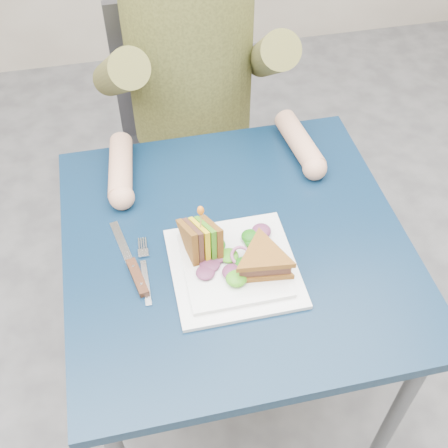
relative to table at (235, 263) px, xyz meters
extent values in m
plane|color=#545457|center=(0.00, 0.00, -0.65)|extent=(4.00, 4.00, 0.00)
cube|color=black|center=(0.00, 0.00, 0.06)|extent=(0.75, 0.75, 0.03)
cylinder|color=#595B5E|center=(0.32, -0.32, -0.30)|extent=(0.04, 0.04, 0.70)
cylinder|color=#595B5E|center=(-0.32, 0.32, -0.30)|extent=(0.04, 0.04, 0.70)
cylinder|color=#595B5E|center=(0.32, 0.32, -0.30)|extent=(0.04, 0.04, 0.70)
cube|color=#47474C|center=(0.00, 0.57, -0.20)|extent=(0.42, 0.40, 0.04)
cube|color=#47474C|center=(0.00, 0.75, 0.05)|extent=(0.42, 0.03, 0.46)
cylinder|color=#47474C|center=(-0.18, 0.40, -0.44)|extent=(0.02, 0.02, 0.43)
cylinder|color=#47474C|center=(0.18, 0.40, -0.44)|extent=(0.02, 0.02, 0.43)
cylinder|color=#47474C|center=(-0.18, 0.74, -0.44)|extent=(0.02, 0.02, 0.43)
cylinder|color=#47474C|center=(0.18, 0.74, -0.44)|extent=(0.02, 0.02, 0.43)
cylinder|color=#494B22|center=(0.00, 0.55, 0.22)|extent=(0.34, 0.34, 0.52)
cylinder|color=brown|center=(-0.20, 0.46, 0.23)|extent=(0.15, 0.39, 0.31)
cylinder|color=tan|center=(-0.23, 0.26, 0.11)|extent=(0.08, 0.20, 0.06)
sphere|color=tan|center=(-0.23, 0.16, 0.11)|extent=(0.06, 0.06, 0.06)
cylinder|color=brown|center=(0.20, 0.46, 0.23)|extent=(0.15, 0.39, 0.31)
cylinder|color=tan|center=(0.23, 0.26, 0.11)|extent=(0.08, 0.20, 0.06)
sphere|color=tan|center=(0.23, 0.16, 0.11)|extent=(0.06, 0.06, 0.06)
cube|color=white|center=(-0.02, -0.08, 0.08)|extent=(0.26, 0.26, 0.01)
cube|color=white|center=(-0.02, -0.08, 0.09)|extent=(0.21, 0.21, 0.01)
cube|color=silver|center=(-0.21, -0.07, 0.08)|extent=(0.01, 0.12, 0.00)
cube|color=silver|center=(-0.20, 0.01, 0.08)|extent=(0.02, 0.02, 0.00)
cube|color=silver|center=(-0.21, 0.03, 0.08)|extent=(0.00, 0.03, 0.00)
cube|color=silver|center=(-0.20, 0.03, 0.08)|extent=(0.00, 0.03, 0.00)
cube|color=silver|center=(-0.20, 0.03, 0.08)|extent=(0.00, 0.03, 0.00)
cube|color=silver|center=(-0.19, 0.03, 0.08)|extent=(0.00, 0.03, 0.00)
cube|color=silver|center=(-0.25, 0.04, 0.08)|extent=(0.04, 0.14, 0.00)
cube|color=black|center=(-0.22, -0.06, 0.09)|extent=(0.04, 0.10, 0.01)
cylinder|color=silver|center=(-0.23, -0.03, 0.09)|extent=(0.01, 0.01, 0.00)
cylinder|color=silver|center=(-0.22, -0.08, 0.09)|extent=(0.01, 0.01, 0.00)
cylinder|color=tan|center=(-0.08, -0.03, 0.20)|extent=(0.01, 0.01, 0.06)
ellipsoid|color=orange|center=(-0.08, -0.03, 0.23)|extent=(0.01, 0.01, 0.02)
torus|color=#9E4C7A|center=(-0.01, -0.07, 0.11)|extent=(0.04, 0.04, 0.02)
camera|label=1|loc=(-0.20, -0.77, 1.02)|focal=45.00mm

